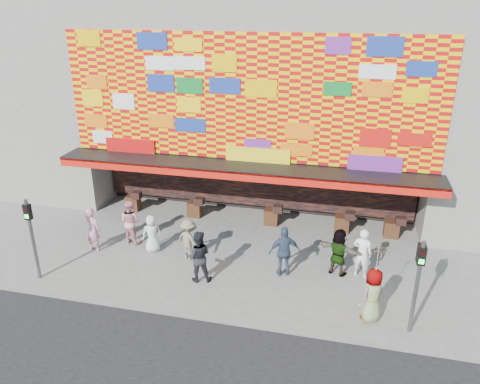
{
  "coord_description": "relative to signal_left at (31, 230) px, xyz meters",
  "views": [
    {
      "loc": [
        3.95,
        -13.57,
        9.05
      ],
      "look_at": [
        0.22,
        2.0,
        2.48
      ],
      "focal_mm": 35.0,
      "sensor_mm": 36.0,
      "label": 1
    }
  ],
  "objects": [
    {
      "name": "signal_right",
      "position": [
        12.4,
        0.0,
        0.0
      ],
      "size": [
        0.22,
        0.2,
        3.0
      ],
      "color": "#59595B",
      "rests_on": "ground"
    },
    {
      "name": "ped_f",
      "position": [
        10.17,
        2.72,
        -0.99
      ],
      "size": [
        1.69,
        1.03,
        1.74
      ],
      "primitive_type": "imported",
      "rotation": [
        0.0,
        0.0,
        2.8
      ],
      "color": "gray",
      "rests_on": "ground"
    },
    {
      "name": "ped_b",
      "position": [
        0.89,
        2.23,
        -0.95
      ],
      "size": [
        0.72,
        0.53,
        1.81
      ],
      "primitive_type": "imported",
      "rotation": [
        0.0,
        0.0,
        2.99
      ],
      "color": "pink",
      "rests_on": "ground"
    },
    {
      "name": "ped_a",
      "position": [
        3.13,
        2.7,
        -1.1
      ],
      "size": [
        0.88,
        0.76,
        1.51
      ],
      "primitive_type": "imported",
      "rotation": [
        0.0,
        0.0,
        3.6
      ],
      "color": "silver",
      "rests_on": "ground"
    },
    {
      "name": "signal_left",
      "position": [
        0.0,
        0.0,
        0.0
      ],
      "size": [
        0.22,
        0.2,
        3.0
      ],
      "color": "#59595B",
      "rests_on": "ground"
    },
    {
      "name": "ped_c",
      "position": [
        5.51,
        1.18,
        -0.93
      ],
      "size": [
        1.07,
        0.93,
        1.87
      ],
      "primitive_type": "imported",
      "rotation": [
        0.0,
        0.0,
        3.43
      ],
      "color": "black",
      "rests_on": "ground"
    },
    {
      "name": "parasol",
      "position": [
        11.28,
        0.3,
        0.25
      ],
      "size": [
        1.16,
        1.17,
        1.78
      ],
      "color": "#D1C683",
      "rests_on": "ground"
    },
    {
      "name": "ped_e",
      "position": [
        8.33,
        2.19,
        -0.93
      ],
      "size": [
        1.19,
        0.82,
        1.87
      ],
      "primitive_type": "imported",
      "rotation": [
        0.0,
        0.0,
        3.52
      ],
      "color": "#36475E",
      "rests_on": "ground"
    },
    {
      "name": "shop_building",
      "position": [
        6.2,
        9.68,
        3.37
      ],
      "size": [
        15.2,
        9.4,
        10.0
      ],
      "color": "gray",
      "rests_on": "ground"
    },
    {
      "name": "neighbor_left",
      "position": [
        -6.8,
        9.5,
        4.14
      ],
      "size": [
        11.0,
        8.0,
        12.0
      ],
      "primitive_type": "cube",
      "color": "gray",
      "rests_on": "ground"
    },
    {
      "name": "ped_h",
      "position": [
        10.97,
        2.74,
        -0.94
      ],
      "size": [
        0.75,
        0.57,
        1.84
      ],
      "primitive_type": "imported",
      "rotation": [
        0.0,
        0.0,
        2.93
      ],
      "color": "white",
      "rests_on": "ground"
    },
    {
      "name": "ground",
      "position": [
        6.2,
        1.5,
        -1.86
      ],
      "size": [
        90.0,
        90.0,
        0.0
      ],
      "primitive_type": "plane",
      "color": "slate",
      "rests_on": "ground"
    },
    {
      "name": "ped_g",
      "position": [
        11.28,
        0.3,
        -0.98
      ],
      "size": [
        1.0,
        0.99,
        1.75
      ],
      "primitive_type": "imported",
      "rotation": [
        0.0,
        0.0,
        3.9
      ],
      "color": "gray",
      "rests_on": "ground"
    },
    {
      "name": "ped_i",
      "position": [
        2.01,
        3.2,
        -0.95
      ],
      "size": [
        1.03,
        0.9,
        1.81
      ],
      "primitive_type": "imported",
      "rotation": [
        0.0,
        0.0,
        2.87
      ],
      "color": "pink",
      "rests_on": "ground"
    },
    {
      "name": "ped_d",
      "position": [
        4.7,
        2.47,
        -1.05
      ],
      "size": [
        1.2,
        0.99,
        1.62
      ],
      "primitive_type": "imported",
      "rotation": [
        0.0,
        0.0,
        2.7
      ],
      "color": "#7B7659",
      "rests_on": "ground"
    }
  ]
}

